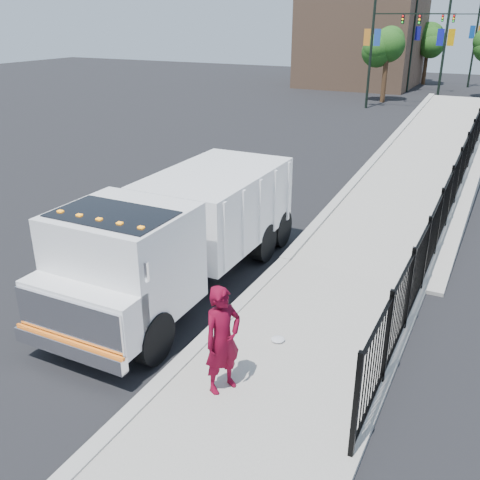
% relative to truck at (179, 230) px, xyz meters
% --- Properties ---
extents(ground, '(120.00, 120.00, 0.00)m').
position_rel_truck_xyz_m(ground, '(1.72, -1.52, -1.55)').
color(ground, black).
rests_on(ground, ground).
extents(sidewalk, '(3.55, 12.00, 0.12)m').
position_rel_truck_xyz_m(sidewalk, '(3.64, -3.52, -1.49)').
color(sidewalk, '#9E998E').
rests_on(sidewalk, ground).
extents(curb, '(0.30, 12.00, 0.16)m').
position_rel_truck_xyz_m(curb, '(1.72, -3.52, -1.47)').
color(curb, '#ADAAA3').
rests_on(curb, ground).
extents(ramp, '(3.95, 24.06, 3.19)m').
position_rel_truck_xyz_m(ramp, '(3.84, 14.48, -1.55)').
color(ramp, '#9E998E').
rests_on(ramp, ground).
extents(iron_fence, '(0.10, 28.00, 1.80)m').
position_rel_truck_xyz_m(iron_fence, '(5.27, 10.48, -0.65)').
color(iron_fence, black).
rests_on(iron_fence, ground).
extents(truck, '(2.71, 8.05, 2.75)m').
position_rel_truck_xyz_m(truck, '(0.00, 0.00, 0.00)').
color(truck, black).
rests_on(truck, ground).
extents(worker, '(0.74, 0.86, 2.00)m').
position_rel_truck_xyz_m(worker, '(2.80, -3.00, -0.43)').
color(worker, '#60051A').
rests_on(worker, sidewalk).
extents(debris, '(0.29, 0.29, 0.07)m').
position_rel_truck_xyz_m(debris, '(3.08, -1.20, -1.39)').
color(debris, silver).
rests_on(debris, sidewalk).
extents(light_pole_0, '(3.77, 0.22, 8.00)m').
position_rel_truck_xyz_m(light_pole_0, '(-2.83, 29.47, 2.82)').
color(light_pole_0, black).
rests_on(light_pole_0, ground).
extents(light_pole_1, '(3.77, 0.22, 8.00)m').
position_rel_truck_xyz_m(light_pole_1, '(1.08, 31.83, 2.82)').
color(light_pole_1, black).
rests_on(light_pole_1, ground).
extents(light_pole_2, '(3.77, 0.22, 8.00)m').
position_rel_truck_xyz_m(light_pole_2, '(-1.92, 39.80, 2.82)').
color(light_pole_2, black).
rests_on(light_pole_2, ground).
extents(light_pole_3, '(3.78, 0.22, 8.00)m').
position_rel_truck_xyz_m(light_pole_3, '(1.90, 45.65, 2.82)').
color(light_pole_3, black).
rests_on(light_pole_3, ground).
extents(tree_0, '(2.59, 2.59, 5.29)m').
position_rel_truck_xyz_m(tree_0, '(-2.75, 32.88, 2.40)').
color(tree_0, '#382314').
rests_on(tree_0, ground).
extents(tree_2, '(2.85, 2.85, 5.42)m').
position_rel_truck_xyz_m(tree_2, '(-1.89, 46.14, 2.41)').
color(tree_2, '#382314').
rests_on(tree_2, ground).
extents(building, '(10.00, 10.00, 8.00)m').
position_rel_truck_xyz_m(building, '(-7.28, 42.48, 2.45)').
color(building, '#8C664C').
rests_on(building, ground).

